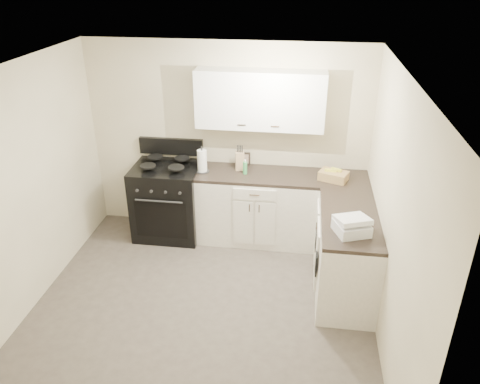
# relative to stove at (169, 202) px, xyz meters

# --- Properties ---
(floor) EXTENTS (3.60, 3.60, 0.00)m
(floor) POSITION_rel_stove_xyz_m (0.75, -1.48, -0.46)
(floor) COLOR #473F38
(floor) RESTS_ON ground
(ceiling) EXTENTS (3.60, 3.60, 0.00)m
(ceiling) POSITION_rel_stove_xyz_m (0.75, -1.48, 2.04)
(ceiling) COLOR white
(ceiling) RESTS_ON wall_back
(wall_back) EXTENTS (3.60, 0.00, 3.60)m
(wall_back) POSITION_rel_stove_xyz_m (0.75, 0.32, 0.79)
(wall_back) COLOR beige
(wall_back) RESTS_ON ground
(wall_right) EXTENTS (0.00, 3.60, 3.60)m
(wall_right) POSITION_rel_stove_xyz_m (2.55, -1.48, 0.79)
(wall_right) COLOR beige
(wall_right) RESTS_ON ground
(wall_left) EXTENTS (0.00, 3.60, 3.60)m
(wall_left) POSITION_rel_stove_xyz_m (-1.05, -1.48, 0.79)
(wall_left) COLOR beige
(wall_left) RESTS_ON ground
(wall_front) EXTENTS (3.60, 0.00, 3.60)m
(wall_front) POSITION_rel_stove_xyz_m (0.75, -3.28, 0.79)
(wall_front) COLOR beige
(wall_front) RESTS_ON ground
(base_cabinets_back) EXTENTS (1.55, 0.60, 0.90)m
(base_cabinets_back) POSITION_rel_stove_xyz_m (1.17, 0.02, -0.01)
(base_cabinets_back) COLOR silver
(base_cabinets_back) RESTS_ON floor
(base_cabinets_right) EXTENTS (0.60, 1.90, 0.90)m
(base_cabinets_right) POSITION_rel_stove_xyz_m (2.25, -0.63, -0.01)
(base_cabinets_right) COLOR silver
(base_cabinets_right) RESTS_ON floor
(countertop_back) EXTENTS (1.55, 0.60, 0.04)m
(countertop_back) POSITION_rel_stove_xyz_m (1.17, 0.02, 0.46)
(countertop_back) COLOR black
(countertop_back) RESTS_ON base_cabinets_back
(countertop_right) EXTENTS (0.60, 1.90, 0.04)m
(countertop_right) POSITION_rel_stove_xyz_m (2.25, -0.63, 0.46)
(countertop_right) COLOR black
(countertop_right) RESTS_ON base_cabinets_right
(upper_cabinets) EXTENTS (1.55, 0.30, 0.70)m
(upper_cabinets) POSITION_rel_stove_xyz_m (1.17, 0.18, 1.38)
(upper_cabinets) COLOR white
(upper_cabinets) RESTS_ON wall_back
(stove) EXTENTS (0.85, 0.73, 1.03)m
(stove) POSITION_rel_stove_xyz_m (0.00, 0.00, 0.00)
(stove) COLOR black
(stove) RESTS_ON floor
(knife_block) EXTENTS (0.12, 0.12, 0.24)m
(knife_block) POSITION_rel_stove_xyz_m (0.94, 0.12, 0.60)
(knife_block) COLOR tan
(knife_block) RESTS_ON countertop_back
(paper_towel) EXTENTS (0.13, 0.13, 0.29)m
(paper_towel) POSITION_rel_stove_xyz_m (0.48, -0.01, 0.62)
(paper_towel) COLOR white
(paper_towel) RESTS_ON countertop_back
(soap_bottle) EXTENTS (0.07, 0.07, 0.16)m
(soap_bottle) POSITION_rel_stove_xyz_m (1.02, -0.00, 0.56)
(soap_bottle) COLOR #3FA454
(soap_bottle) RESTS_ON countertop_back
(picture_frame) EXTENTS (0.14, 0.05, 0.17)m
(picture_frame) POSITION_rel_stove_xyz_m (0.98, 0.28, 0.56)
(picture_frame) COLOR black
(picture_frame) RESTS_ON countertop_back
(wicker_basket) EXTENTS (0.39, 0.32, 0.11)m
(wicker_basket) POSITION_rel_stove_xyz_m (2.10, -0.03, 0.53)
(wicker_basket) COLOR #A7814E
(wicker_basket) RESTS_ON countertop_right
(countertop_grill) EXTENTS (0.39, 0.38, 0.11)m
(countertop_grill) POSITION_rel_stove_xyz_m (2.23, -1.24, 0.54)
(countertop_grill) COLOR silver
(countertop_grill) RESTS_ON countertop_right
(glass_jar) EXTENTS (0.09, 0.09, 0.13)m
(glass_jar) POSITION_rel_stove_xyz_m (2.26, -1.20, 0.55)
(glass_jar) COLOR silver
(glass_jar) RESTS_ON countertop_right
(oven_mitt_near) EXTENTS (0.02, 0.14, 0.24)m
(oven_mitt_near) POSITION_rel_stove_xyz_m (1.93, -1.20, 0.05)
(oven_mitt_near) COLOR black
(oven_mitt_near) RESTS_ON base_cabinets_right
(oven_mitt_far) EXTENTS (0.02, 0.13, 0.23)m
(oven_mitt_far) POSITION_rel_stove_xyz_m (1.93, -0.79, 0.07)
(oven_mitt_far) COLOR black
(oven_mitt_far) RESTS_ON base_cabinets_right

